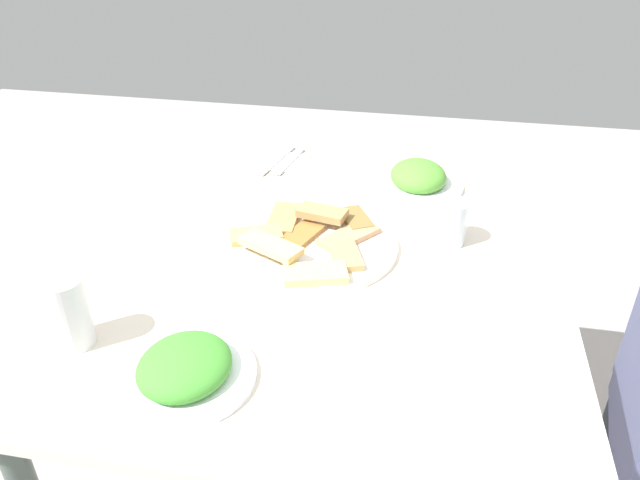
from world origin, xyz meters
The scene contains 9 objects.
dining_table centered at (0.00, 0.00, 0.68)m, with size 1.06×0.91×0.77m.
pide_platter centered at (-0.03, -0.03, 0.78)m, with size 0.34×0.34×0.05m.
salad_plate_greens centered at (-0.34, 0.16, 0.80)m, with size 0.21×0.21×0.07m.
salad_plate_rice centered at (0.37, -0.14, 0.79)m, with size 0.21×0.21×0.05m.
soda_can centered at (0.32, -0.35, 0.83)m, with size 0.07×0.07×0.12m, color silver.
drinking_glass centered at (-0.10, 0.24, 0.82)m, with size 0.07×0.07×0.09m, color silver.
paper_napkin centered at (-0.42, -0.19, 0.77)m, with size 0.12×0.12×0.00m, color white.
fork centered at (-0.42, -0.20, 0.78)m, with size 0.19×0.02×0.01m, color silver.
spoon centered at (-0.42, -0.17, 0.78)m, with size 0.17×0.02×0.01m, color silver.
Camera 1 is at (1.00, 0.18, 1.43)m, focal length 34.73 mm.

